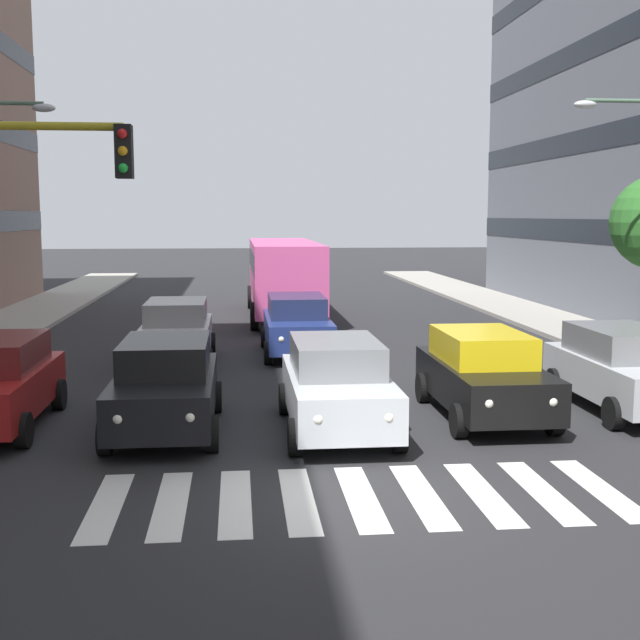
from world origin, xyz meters
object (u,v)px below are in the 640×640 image
(car_0, at_px, (624,368))
(car_3, at_px, (166,385))
(car_2, at_px, (337,385))
(car_1, at_px, (483,374))
(car_row2_0, at_px, (297,325))
(car_row2_1, at_px, (177,331))
(bus_behind_traffic, at_px, (283,270))

(car_0, relative_size, car_3, 1.00)
(car_2, distance_m, car_3, 3.21)
(car_1, xyz_separation_m, car_3, (6.26, 0.46, 0.00))
(car_3, xyz_separation_m, car_row2_0, (-3.07, -8.23, 0.00))
(car_1, relative_size, car_3, 1.00)
(car_1, height_order, car_row2_0, same)
(car_0, height_order, car_2, same)
(car_3, relative_size, car_row2_0, 1.00)
(car_0, bearing_deg, car_row2_0, -50.24)
(car_row2_1, bearing_deg, bus_behind_traffic, -109.21)
(car_row2_0, bearing_deg, car_2, 90.81)
(car_0, distance_m, car_row2_1, 11.59)
(car_row2_0, relative_size, bus_behind_traffic, 0.42)
(car_row2_0, distance_m, car_row2_1, 3.55)
(car_row2_0, bearing_deg, car_3, 69.53)
(car_2, distance_m, bus_behind_traffic, 17.57)
(car_row2_0, distance_m, bus_behind_traffic, 9.02)
(car_0, relative_size, car_1, 1.00)
(car_0, bearing_deg, car_3, 4.36)
(bus_behind_traffic, bearing_deg, car_0, 110.41)
(car_0, relative_size, car_row2_0, 1.00)
(car_0, relative_size, car_row2_1, 1.00)
(car_row2_0, bearing_deg, car_0, 129.76)
(car_1, bearing_deg, car_0, -175.24)
(car_1, bearing_deg, bus_behind_traffic, -79.64)
(car_0, relative_size, bus_behind_traffic, 0.42)
(car_0, distance_m, car_3, 9.36)
(car_0, height_order, car_1, same)
(car_3, bearing_deg, car_row2_0, -110.47)
(car_3, bearing_deg, car_row2_1, -87.52)
(car_row2_1, bearing_deg, car_3, 92.48)
(car_3, distance_m, bus_behind_traffic, 17.52)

